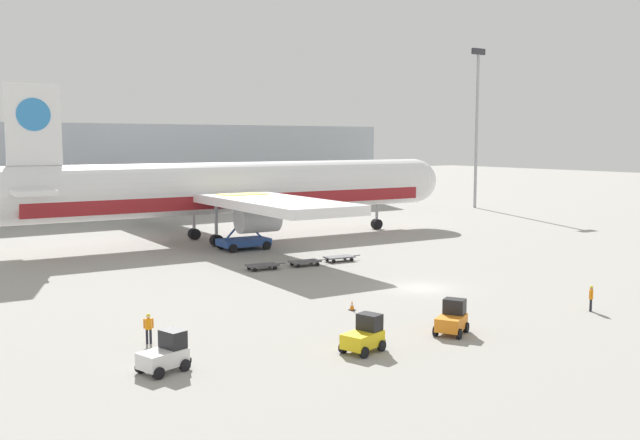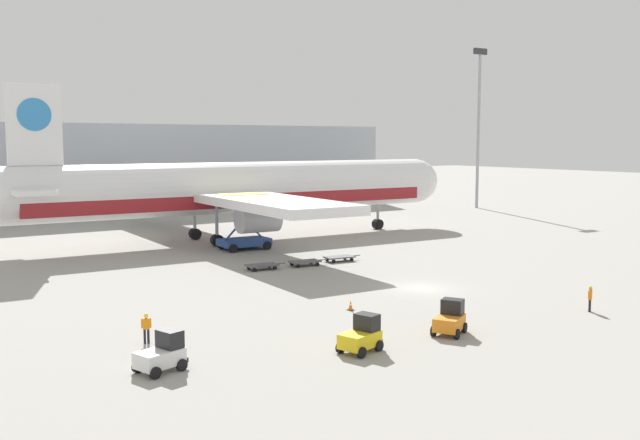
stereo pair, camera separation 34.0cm
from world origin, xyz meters
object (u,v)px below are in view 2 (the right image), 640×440
at_px(ground_crew_near, 590,297).
at_px(ground_crew_far, 146,326).
at_px(airplane_main, 232,190).
at_px(scissor_lift_loader, 244,229).
at_px(baggage_dolly_second, 305,262).
at_px(light_mast, 479,118).
at_px(baggage_tug_mid, 450,319).
at_px(baggage_tug_foreground, 362,336).
at_px(baggage_tug_far, 162,354).
at_px(traffic_cone_near, 351,305).
at_px(baggage_dolly_third, 340,257).
at_px(baggage_dolly_lead, 262,265).

height_order(ground_crew_near, ground_crew_far, ground_crew_near).
bearing_deg(airplane_main, scissor_lift_loader, -104.93).
bearing_deg(ground_crew_far, baggage_dolly_second, 60.26).
relative_size(baggage_dolly_second, ground_crew_far, 2.16).
distance_m(airplane_main, scissor_lift_loader, 7.78).
bearing_deg(baggage_dolly_second, ground_crew_near, -70.01).
bearing_deg(light_mast, baggage_tug_mid, -137.15).
distance_m(baggage_tug_foreground, baggage_tug_far, 10.66).
relative_size(baggage_tug_mid, traffic_cone_near, 4.20).
height_order(baggage_tug_mid, baggage_dolly_third, baggage_tug_mid).
height_order(baggage_dolly_third, ground_crew_near, ground_crew_near).
xyz_separation_m(light_mast, baggage_dolly_second, (-55.09, -31.67, -14.89)).
xyz_separation_m(scissor_lift_loader, ground_crew_far, (-21.04, -28.26, -1.19)).
height_order(scissor_lift_loader, ground_crew_near, scissor_lift_loader).
bearing_deg(baggage_tug_foreground, baggage_dolly_second, 47.35).
height_order(baggage_dolly_lead, baggage_dolly_second, same).
height_order(baggage_dolly_second, baggage_dolly_third, same).
height_order(light_mast, airplane_main, light_mast).
bearing_deg(light_mast, traffic_cone_near, -142.21).
distance_m(baggage_tug_foreground, traffic_cone_near, 9.50).
bearing_deg(airplane_main, light_mast, 15.97).
bearing_deg(baggage_dolly_second, ground_crew_far, -136.58).
relative_size(scissor_lift_loader, ground_crew_far, 3.39).
distance_m(baggage_dolly_lead, baggage_dolly_second, 4.23).
bearing_deg(traffic_cone_near, baggage_dolly_second, 67.71).
xyz_separation_m(scissor_lift_loader, baggage_dolly_lead, (-4.28, -11.57, -1.82)).
xyz_separation_m(baggage_tug_foreground, baggage_dolly_second, (11.74, 24.21, -0.49)).
bearing_deg(baggage_dolly_second, baggage_dolly_lead, 179.29).
height_order(baggage_dolly_second, traffic_cone_near, traffic_cone_near).
relative_size(scissor_lift_loader, ground_crew_near, 3.35).
bearing_deg(baggage_tug_mid, light_mast, 13.03).
height_order(baggage_tug_foreground, baggage_dolly_third, baggage_tug_foreground).
bearing_deg(baggage_dolly_third, light_mast, 37.33).
distance_m(scissor_lift_loader, baggage_tug_foreground, 38.15).
xyz_separation_m(scissor_lift_loader, ground_crew_near, (6.42, -37.52, -1.18)).
bearing_deg(traffic_cone_near, scissor_lift_loader, 76.63).
bearing_deg(baggage_tug_mid, baggage_tug_far, 140.36).
height_order(ground_crew_far, traffic_cone_near, ground_crew_far).
bearing_deg(baggage_tug_far, scissor_lift_loader, 40.42).
bearing_deg(light_mast, baggage_dolly_second, -150.11).
distance_m(scissor_lift_loader, baggage_tug_mid, 36.70).
height_order(scissor_lift_loader, baggage_dolly_second, scissor_lift_loader).
distance_m(light_mast, baggage_tug_mid, 83.48).
distance_m(baggage_dolly_third, ground_crew_far, 30.00).
relative_size(baggage_tug_mid, ground_crew_far, 1.62).
relative_size(airplane_main, scissor_lift_loader, 9.86).
bearing_deg(ground_crew_near, baggage_tug_far, -36.43).
height_order(baggage_tug_foreground, baggage_tug_far, same).
height_order(scissor_lift_loader, ground_crew_far, scissor_lift_loader).
height_order(baggage_tug_far, baggage_dolly_lead, baggage_tug_far).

